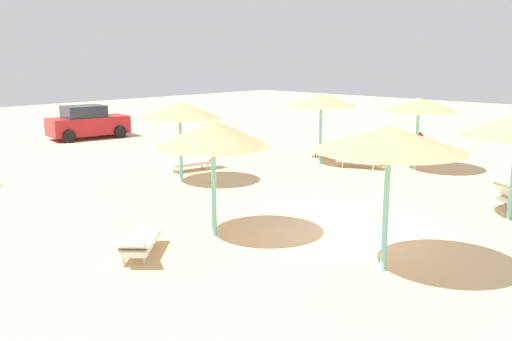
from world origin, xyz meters
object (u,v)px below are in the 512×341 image
object	(u,v)px
parasol_1	(419,105)
parasol_3	(321,100)
parasol_4	(213,133)
parasol_5	(389,139)
parked_car	(87,123)
lounger_1	(356,159)
parasol_0	(180,110)
lounger_0	(194,162)
lounger_3	(332,150)
lounger_4	(138,243)

from	to	relation	value
parasol_1	parasol_3	size ratio (longest dim) A/B	1.02
parasol_4	parasol_5	xyz separation A→B (m)	(0.89, -4.13, 0.20)
parked_car	parasol_4	bearing A→B (deg)	-110.44
parasol_3	parked_car	xyz separation A→B (m)	(-2.79, 13.03, -1.72)
parasol_1	lounger_1	size ratio (longest dim) A/B	1.44
parasol_0	lounger_0	world-z (taller)	parasol_0
parasol_5	lounger_0	world-z (taller)	parasol_5
parasol_0	lounger_3	world-z (taller)	parasol_0
parasol_0	lounger_1	size ratio (longest dim) A/B	1.38
lounger_0	parasol_3	bearing A→B (deg)	-32.41
lounger_1	parasol_3	bearing A→B (deg)	105.11
parasol_3	parasol_5	bearing A→B (deg)	-136.03
parasol_4	lounger_3	xyz separation A→B (m)	(10.53, 4.22, -2.19)
parasol_0	lounger_3	xyz separation A→B (m)	(7.40, -0.93, -2.17)
lounger_1	lounger_3	xyz separation A→B (m)	(1.10, 1.94, -0.00)
parasol_3	lounger_4	size ratio (longest dim) A/B	1.53
parasol_3	lounger_3	bearing A→B (deg)	18.24
parasol_3	lounger_0	world-z (taller)	parasol_3
lounger_3	lounger_4	xyz separation A→B (m)	(-12.63, -4.08, -0.00)
parasol_0	parked_car	xyz separation A→B (m)	(3.12, 11.61, -1.66)
parasol_5	lounger_4	xyz separation A→B (m)	(-2.98, 4.27, -2.39)
parasol_0	lounger_4	size ratio (longest dim) A/B	1.50
parasol_5	lounger_0	bearing A→B (deg)	69.79
parasol_3	parasol_4	bearing A→B (deg)	-157.58
parasol_1	parasol_3	bearing A→B (deg)	114.02
lounger_4	parasol_5	bearing A→B (deg)	-55.05
parasol_0	parasol_3	size ratio (longest dim) A/B	0.98
lounger_0	parked_car	size ratio (longest dim) A/B	0.47
parasol_5	lounger_3	size ratio (longest dim) A/B	1.53
lounger_1	parked_car	xyz separation A→B (m)	(-3.18, 14.48, 0.50)
parasol_5	parked_car	distance (m)	21.65
lounger_0	lounger_1	bearing A→B (deg)	-41.77
parasol_0	lounger_3	bearing A→B (deg)	-7.14
parasol_1	lounger_0	distance (m)	8.65
lounger_4	parked_car	xyz separation A→B (m)	(8.34, 16.62, 0.51)
parasol_1	parked_car	distance (m)	17.04
parasol_4	parked_car	size ratio (longest dim) A/B	0.67
parasol_5	lounger_1	world-z (taller)	parasol_5
lounger_0	lounger_1	xyz separation A→B (m)	(4.65, -4.15, 0.00)
lounger_0	lounger_1	size ratio (longest dim) A/B	1.00
parasol_5	lounger_1	xyz separation A→B (m)	(8.54, 6.41, -2.38)
parasol_0	parasol_3	xyz separation A→B (m)	(5.91, -1.42, 0.06)
parasol_0	parasol_5	xyz separation A→B (m)	(-2.24, -9.28, 0.22)
parasol_3	lounger_1	bearing A→B (deg)	-74.89
parasol_5	lounger_1	size ratio (longest dim) A/B	1.50
parasol_1	lounger_3	xyz separation A→B (m)	(-0.01, 3.87, -2.14)
lounger_1	parasol_4	bearing A→B (deg)	-166.41
lounger_3	parked_car	xyz separation A→B (m)	(-4.29, 12.54, 0.51)
lounger_3	parked_car	size ratio (longest dim) A/B	0.46
lounger_3	lounger_4	bearing A→B (deg)	-162.08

